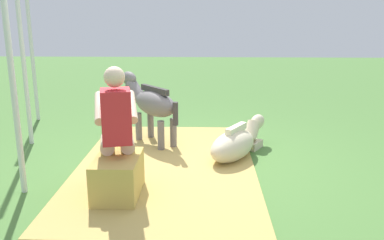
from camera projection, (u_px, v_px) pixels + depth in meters
ground_plane at (188, 166)px, 5.00m from camera, size 24.00×24.00×0.00m
hay_patch at (166, 166)px, 4.95m from camera, size 3.37×2.08×0.02m
hay_bale at (118, 177)px, 4.12m from camera, size 0.66×0.43×0.42m
person_seated at (116, 125)px, 4.14m from camera, size 0.71×0.51×1.30m
pony_standing at (151, 103)px, 5.72m from camera, size 1.12×0.99×0.94m
pony_lying at (236, 143)px, 5.24m from camera, size 1.29×0.92×0.42m
tent_pole_left at (11, 65)px, 3.96m from camera, size 0.06×0.06×2.60m
tent_pole_right at (31, 42)px, 6.78m from camera, size 0.06×0.06×2.60m
tent_pole_mid at (22, 50)px, 5.52m from camera, size 0.06×0.06×2.60m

